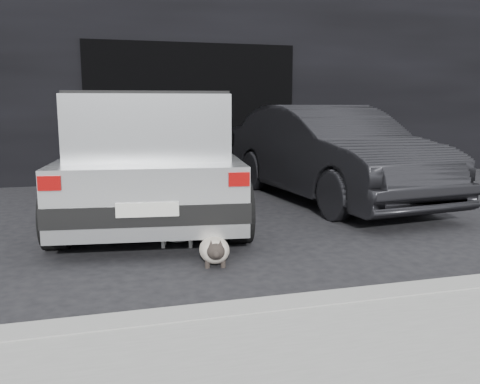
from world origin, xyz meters
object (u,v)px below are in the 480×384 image
object	(u,v)px
silver_hatchback	(152,150)
cat_white	(180,231)
cat_siamese	(215,250)
second_car	(329,153)

from	to	relation	value
silver_hatchback	cat_white	distance (m)	1.70
cat_siamese	cat_white	world-z (taller)	cat_white
silver_hatchback	cat_siamese	xyz separation A→B (m)	(0.32, -2.21, -0.74)
second_car	silver_hatchback	bearing A→B (deg)	-177.18
silver_hatchback	second_car	world-z (taller)	silver_hatchback
second_car	cat_siamese	size ratio (longest dim) A/B	5.26
silver_hatchback	second_car	xyz separation A→B (m)	(2.71, 0.43, -0.14)
second_car	cat_white	distance (m)	3.32
silver_hatchback	cat_siamese	size ratio (longest dim) A/B	5.41
second_car	cat_white	xyz separation A→B (m)	(-2.61, -1.98, -0.57)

